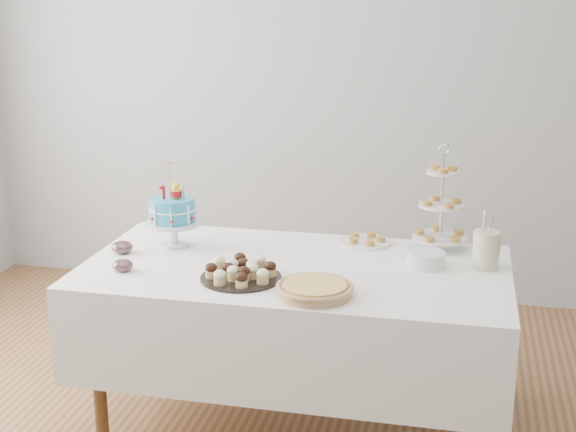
% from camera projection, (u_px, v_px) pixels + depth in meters
% --- Properties ---
extents(walls, '(5.04, 4.04, 2.70)m').
position_uv_depth(walls, '(280.00, 153.00, 3.19)').
color(walls, '#9DA0A2').
rests_on(walls, floor).
extents(table, '(1.92, 1.02, 0.77)m').
position_uv_depth(table, '(295.00, 312.00, 3.70)').
color(table, silver).
rests_on(table, floor).
extents(birthday_cake, '(0.27, 0.27, 0.41)m').
position_uv_depth(birthday_cake, '(173.00, 224.00, 3.88)').
color(birthday_cake, silver).
rests_on(birthday_cake, table).
extents(cupcake_tray, '(0.35, 0.35, 0.08)m').
position_uv_depth(cupcake_tray, '(241.00, 271.00, 3.46)').
color(cupcake_tray, black).
rests_on(cupcake_tray, table).
extents(pie, '(0.32, 0.32, 0.05)m').
position_uv_depth(pie, '(315.00, 289.00, 3.28)').
color(pie, tan).
rests_on(pie, table).
extents(tiered_stand, '(0.26, 0.26, 0.51)m').
position_uv_depth(tiered_stand, '(441.00, 206.00, 3.81)').
color(tiered_stand, silver).
rests_on(tiered_stand, table).
extents(plate_stack, '(0.17, 0.17, 0.07)m').
position_uv_depth(plate_stack, '(426.00, 259.00, 3.62)').
color(plate_stack, silver).
rests_on(plate_stack, table).
extents(pastry_plate, '(0.25, 0.25, 0.04)m').
position_uv_depth(pastry_plate, '(366.00, 240.00, 3.95)').
color(pastry_plate, silver).
rests_on(pastry_plate, table).
extents(jam_bowl_a, '(0.09, 0.09, 0.06)m').
position_uv_depth(jam_bowl_a, '(123.00, 265.00, 3.56)').
color(jam_bowl_a, silver).
rests_on(jam_bowl_a, table).
extents(jam_bowl_b, '(0.10, 0.10, 0.06)m').
position_uv_depth(jam_bowl_b, '(122.00, 247.00, 3.80)').
color(jam_bowl_b, silver).
rests_on(jam_bowl_b, table).
extents(utensil_pitcher, '(0.12, 0.12, 0.26)m').
position_uv_depth(utensil_pitcher, '(486.00, 248.00, 3.58)').
color(utensil_pitcher, '#EFE5CF').
rests_on(utensil_pitcher, table).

